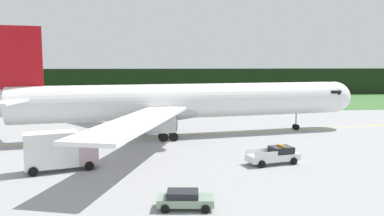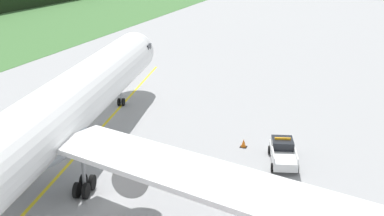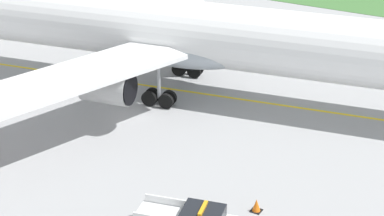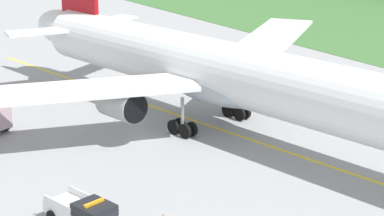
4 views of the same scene
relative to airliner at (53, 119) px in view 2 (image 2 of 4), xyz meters
name	(u,v)px [view 2 (image 2 of 4)]	position (x,y,z in m)	size (l,w,h in m)	color
ground	(121,205)	(-2.74, -6.99, -4.96)	(320.00, 320.00, 0.00)	#979799
taxiway_centerline_main	(62,172)	(0.82, 0.14, -4.96)	(76.25, 0.30, 0.01)	yellow
airliner	(53,119)	(0.00, 0.00, 0.00)	(56.73, 51.20, 15.18)	white
ops_pickup_truck	(283,152)	(8.42, -17.01, -4.06)	(5.82, 3.21, 1.94)	silver
apron_cone	(244,143)	(10.65, -13.10, -4.58)	(0.63, 0.63, 0.78)	black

